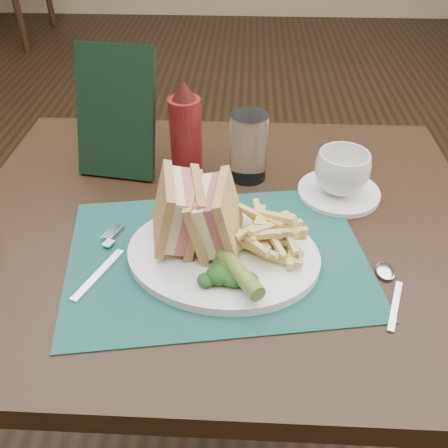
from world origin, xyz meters
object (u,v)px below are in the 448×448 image
(check_presenter, at_px, (116,113))
(saucer, at_px, (338,192))
(table_main, at_px, (222,356))
(drinking_glass, at_px, (248,147))
(plate, at_px, (223,255))
(ketchup_bottle, at_px, (185,128))
(sandwich_half_a, at_px, (164,211))
(coffee_cup, at_px, (342,172))
(placemat, at_px, (217,256))
(sandwich_half_b, at_px, (201,214))

(check_presenter, bearing_deg, saucer, -1.58)
(table_main, height_order, drinking_glass, drinking_glass)
(plate, distance_m, drinking_glass, 0.25)
(plate, height_order, drinking_glass, drinking_glass)
(ketchup_bottle, relative_size, check_presenter, 0.76)
(plate, bearing_deg, table_main, 102.82)
(sandwich_half_a, bearing_deg, coffee_cup, 18.89)
(plate, relative_size, saucer, 2.00)
(placemat, xyz_separation_m, saucer, (0.21, 0.18, 0.00))
(placemat, height_order, coffee_cup, coffee_cup)
(drinking_glass, bearing_deg, check_presenter, 175.35)
(plate, xyz_separation_m, coffee_cup, (0.20, 0.19, 0.04))
(placemat, relative_size, coffee_cup, 4.72)
(plate, height_order, sandwich_half_a, sandwich_half_a)
(saucer, relative_size, coffee_cup, 1.53)
(coffee_cup, bearing_deg, placemat, -139.39)
(sandwich_half_a, bearing_deg, drinking_glass, 49.57)
(plate, xyz_separation_m, ketchup_bottle, (-0.08, 0.26, 0.08))
(saucer, height_order, ketchup_bottle, ketchup_bottle)
(sandwich_half_b, height_order, coffee_cup, sandwich_half_b)
(coffee_cup, xyz_separation_m, ketchup_bottle, (-0.29, 0.07, 0.04))
(plate, distance_m, coffee_cup, 0.28)
(coffee_cup, relative_size, ketchup_bottle, 0.53)
(plate, bearing_deg, ketchup_bottle, 116.12)
(check_presenter, bearing_deg, drinking_glass, 3.91)
(sandwich_half_b, bearing_deg, table_main, 76.46)
(sandwich_half_b, distance_m, check_presenter, 0.31)
(plate, height_order, saucer, plate)
(plate, bearing_deg, coffee_cup, 51.20)
(table_main, relative_size, sandwich_half_a, 7.83)
(table_main, relative_size, plate, 3.00)
(table_main, bearing_deg, sandwich_half_b, -107.33)
(sandwich_half_b, height_order, check_presenter, check_presenter)
(check_presenter, bearing_deg, sandwich_half_b, -45.24)
(table_main, xyz_separation_m, drinking_glass, (0.04, 0.14, 0.44))
(placemat, relative_size, plate, 1.54)
(drinking_glass, bearing_deg, ketchup_bottle, 172.08)
(coffee_cup, bearing_deg, saucer, 0.00)
(plate, bearing_deg, sandwich_half_a, 174.83)
(sandwich_half_a, relative_size, saucer, 0.77)
(placemat, bearing_deg, drinking_glass, 79.25)
(ketchup_bottle, bearing_deg, check_presenter, 178.38)
(placemat, height_order, sandwich_half_b, sandwich_half_b)
(table_main, distance_m, sandwich_half_a, 0.46)
(drinking_glass, height_order, ketchup_bottle, ketchup_bottle)
(coffee_cup, bearing_deg, drinking_glass, 162.14)
(sandwich_half_a, distance_m, sandwich_half_b, 0.06)
(placemat, height_order, sandwich_half_a, sandwich_half_a)
(placemat, distance_m, sandwich_half_b, 0.08)
(placemat, xyz_separation_m, check_presenter, (-0.20, 0.26, 0.12))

